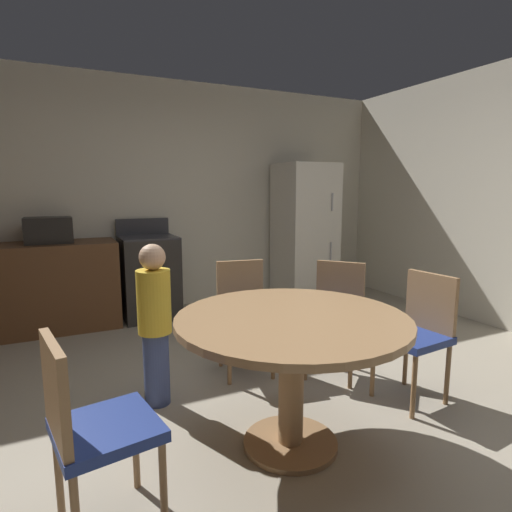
% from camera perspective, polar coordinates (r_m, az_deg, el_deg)
% --- Properties ---
extents(ground_plane, '(14.00, 14.00, 0.00)m').
position_cam_1_polar(ground_plane, '(2.84, 5.25, -21.33)').
color(ground_plane, '#A89E89').
extents(wall_back, '(5.98, 0.12, 2.70)m').
position_cam_1_polar(wall_back, '(5.22, -11.67, 7.98)').
color(wall_back, silver).
rests_on(wall_back, ground).
extents(kitchen_counter, '(1.97, 0.60, 0.90)m').
position_cam_1_polar(kitchen_counter, '(4.78, -30.30, -4.05)').
color(kitchen_counter, brown).
rests_on(kitchen_counter, ground).
extents(oven_range, '(0.60, 0.60, 1.10)m').
position_cam_1_polar(oven_range, '(4.85, -14.38, -2.70)').
color(oven_range, '#2D2B28').
rests_on(oven_range, ground).
extents(refrigerator, '(0.68, 0.68, 1.76)m').
position_cam_1_polar(refrigerator, '(5.49, 6.66, 3.23)').
color(refrigerator, silver).
rests_on(refrigerator, ground).
extents(microwave, '(0.44, 0.32, 0.26)m').
position_cam_1_polar(microwave, '(4.68, -26.48, 3.18)').
color(microwave, black).
rests_on(microwave, kitchen_counter).
extents(dining_table, '(1.27, 1.27, 0.76)m').
position_cam_1_polar(dining_table, '(2.33, 4.90, -11.75)').
color(dining_table, '#9E754C').
rests_on(dining_table, ground).
extents(chair_northeast, '(0.56, 0.56, 0.87)m').
position_cam_1_polar(chair_northeast, '(3.33, 10.91, -7.33)').
color(chair_northeast, '#9E754C').
rests_on(chair_northeast, ground).
extents(chair_east, '(0.44, 0.44, 0.87)m').
position_cam_1_polar(chair_east, '(3.08, 21.32, -9.20)').
color(chair_east, '#9E754C').
rests_on(chair_east, ground).
extents(chair_north, '(0.46, 0.46, 0.87)m').
position_cam_1_polar(chair_north, '(3.32, -1.71, -7.21)').
color(chair_north, '#9E754C').
rests_on(chair_north, ground).
extents(chair_west, '(0.46, 0.46, 0.87)m').
position_cam_1_polar(chair_west, '(1.94, -21.84, -20.42)').
color(chair_west, '#9E754C').
rests_on(chair_west, ground).
extents(person_child, '(0.31, 0.31, 1.09)m').
position_cam_1_polar(person_child, '(2.85, -13.67, -8.61)').
color(person_child, '#3D4C84').
rests_on(person_child, ground).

